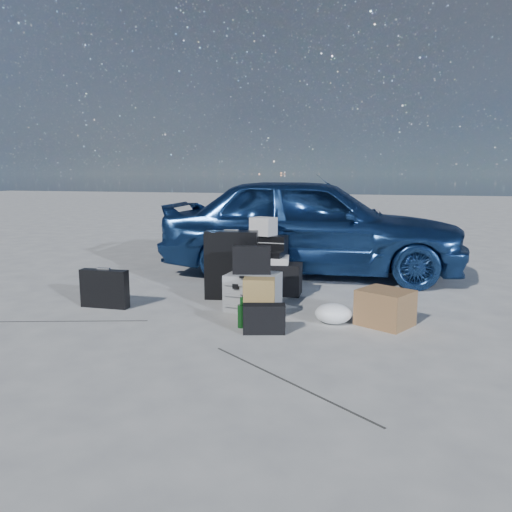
{
  "coord_description": "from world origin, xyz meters",
  "views": [
    {
      "loc": [
        1.6,
        -4.25,
        1.36
      ],
      "look_at": [
        0.08,
        0.85,
        0.48
      ],
      "focal_mm": 35.0,
      "sensor_mm": 36.0,
      "label": 1
    }
  ],
  "objects_px": {
    "car": "(312,225)",
    "suitcase_right": "(265,262)",
    "briefcase": "(105,289)",
    "cardboard_box": "(385,308)",
    "pelican_case": "(253,291)",
    "green_bottle": "(242,312)",
    "suitcase_left": "(232,265)",
    "duffel_bag": "(270,278)"
  },
  "relations": [
    {
      "from": "pelican_case",
      "to": "cardboard_box",
      "type": "height_order",
      "value": "pelican_case"
    },
    {
      "from": "pelican_case",
      "to": "green_bottle",
      "type": "distance_m",
      "value": 0.63
    },
    {
      "from": "car",
      "to": "suitcase_right",
      "type": "xyz_separation_m",
      "value": [
        -0.39,
        -0.95,
        -0.36
      ]
    },
    {
      "from": "cardboard_box",
      "to": "green_bottle",
      "type": "xyz_separation_m",
      "value": [
        -1.22,
        -0.44,
        -0.02
      ]
    },
    {
      "from": "car",
      "to": "green_bottle",
      "type": "xyz_separation_m",
      "value": [
        -0.16,
        -2.53,
        -0.53
      ]
    },
    {
      "from": "pelican_case",
      "to": "suitcase_left",
      "type": "height_order",
      "value": "suitcase_left"
    },
    {
      "from": "suitcase_left",
      "to": "car",
      "type": "bearing_deg",
      "value": 56.74
    },
    {
      "from": "pelican_case",
      "to": "suitcase_right",
      "type": "relative_size",
      "value": 0.79
    },
    {
      "from": "briefcase",
      "to": "green_bottle",
      "type": "height_order",
      "value": "briefcase"
    },
    {
      "from": "pelican_case",
      "to": "suitcase_left",
      "type": "bearing_deg",
      "value": 136.68
    },
    {
      "from": "car",
      "to": "green_bottle",
      "type": "relative_size",
      "value": 14.03
    },
    {
      "from": "briefcase",
      "to": "suitcase_right",
      "type": "xyz_separation_m",
      "value": [
        1.33,
        1.33,
        0.12
      ]
    },
    {
      "from": "suitcase_left",
      "to": "duffel_bag",
      "type": "xyz_separation_m",
      "value": [
        0.35,
        0.33,
        -0.2
      ]
    },
    {
      "from": "suitcase_right",
      "to": "cardboard_box",
      "type": "xyz_separation_m",
      "value": [
        1.45,
        -1.14,
        -0.16
      ]
    },
    {
      "from": "suitcase_left",
      "to": "duffel_bag",
      "type": "distance_m",
      "value": 0.52
    },
    {
      "from": "briefcase",
      "to": "cardboard_box",
      "type": "distance_m",
      "value": 2.79
    },
    {
      "from": "suitcase_right",
      "to": "green_bottle",
      "type": "xyz_separation_m",
      "value": [
        0.23,
        -1.58,
        -0.18
      ]
    },
    {
      "from": "car",
      "to": "cardboard_box",
      "type": "xyz_separation_m",
      "value": [
        1.06,
        -2.09,
        -0.51
      ]
    },
    {
      "from": "briefcase",
      "to": "duffel_bag",
      "type": "distance_m",
      "value": 1.82
    },
    {
      "from": "pelican_case",
      "to": "green_bottle",
      "type": "relative_size",
      "value": 1.78
    },
    {
      "from": "duffel_bag",
      "to": "green_bottle",
      "type": "bearing_deg",
      "value": -90.68
    },
    {
      "from": "car",
      "to": "suitcase_right",
      "type": "distance_m",
      "value": 1.09
    },
    {
      "from": "car",
      "to": "duffel_bag",
      "type": "bearing_deg",
      "value": 162.28
    },
    {
      "from": "suitcase_right",
      "to": "suitcase_left",
      "type": "bearing_deg",
      "value": -107.82
    },
    {
      "from": "duffel_bag",
      "to": "car",
      "type": "bearing_deg",
      "value": 73.62
    },
    {
      "from": "car",
      "to": "briefcase",
      "type": "distance_m",
      "value": 2.9
    },
    {
      "from": "suitcase_left",
      "to": "green_bottle",
      "type": "distance_m",
      "value": 1.1
    },
    {
      "from": "pelican_case",
      "to": "duffel_bag",
      "type": "bearing_deg",
      "value": 92.6
    },
    {
      "from": "car",
      "to": "briefcase",
      "type": "relative_size",
      "value": 7.85
    },
    {
      "from": "briefcase",
      "to": "car",
      "type": "bearing_deg",
      "value": 50.34
    },
    {
      "from": "suitcase_left",
      "to": "cardboard_box",
      "type": "relative_size",
      "value": 1.72
    },
    {
      "from": "briefcase",
      "to": "duffel_bag",
      "type": "relative_size",
      "value": 0.71
    },
    {
      "from": "green_bottle",
      "to": "car",
      "type": "bearing_deg",
      "value": 86.28
    },
    {
      "from": "car",
      "to": "suitcase_left",
      "type": "distance_m",
      "value": 1.69
    },
    {
      "from": "pelican_case",
      "to": "suitcase_right",
      "type": "xyz_separation_m",
      "value": [
        -0.15,
        0.96,
        0.14
      ]
    },
    {
      "from": "pelican_case",
      "to": "briefcase",
      "type": "height_order",
      "value": "briefcase"
    },
    {
      "from": "suitcase_left",
      "to": "suitcase_right",
      "type": "height_order",
      "value": "suitcase_left"
    },
    {
      "from": "car",
      "to": "cardboard_box",
      "type": "bearing_deg",
      "value": -159.04
    },
    {
      "from": "car",
      "to": "suitcase_right",
      "type": "bearing_deg",
      "value": 151.58
    },
    {
      "from": "briefcase",
      "to": "cardboard_box",
      "type": "bearing_deg",
      "value": 1.36
    },
    {
      "from": "car",
      "to": "suitcase_left",
      "type": "relative_size",
      "value": 5.32
    },
    {
      "from": "car",
      "to": "green_bottle",
      "type": "bearing_deg",
      "value": 170.35
    }
  ]
}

